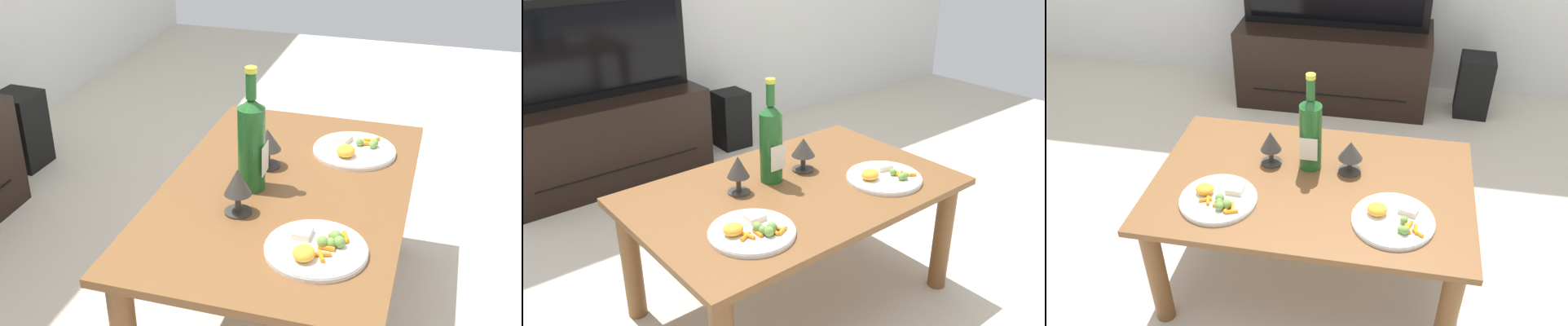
% 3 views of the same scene
% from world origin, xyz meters
% --- Properties ---
extents(ground_plane, '(6.40, 6.40, 0.00)m').
position_xyz_m(ground_plane, '(0.00, 0.00, 0.00)').
color(ground_plane, beige).
extents(dining_table, '(1.15, 0.73, 0.48)m').
position_xyz_m(dining_table, '(0.00, 0.00, 0.40)').
color(dining_table, brown).
rests_on(dining_table, ground_plane).
extents(tv_stand, '(1.12, 0.44, 0.48)m').
position_xyz_m(tv_stand, '(-0.12, 1.47, 0.24)').
color(tv_stand, black).
rests_on(tv_stand, ground_plane).
extents(floor_speaker, '(0.20, 0.20, 0.36)m').
position_xyz_m(floor_speaker, '(0.71, 1.46, 0.18)').
color(floor_speaker, black).
rests_on(floor_speaker, ground_plane).
extents(wine_bottle, '(0.08, 0.08, 0.38)m').
position_xyz_m(wine_bottle, '(-0.02, 0.10, 0.64)').
color(wine_bottle, '#1E5923').
rests_on(wine_bottle, dining_table).
extents(goblet_left, '(0.08, 0.08, 0.14)m').
position_xyz_m(goblet_left, '(-0.17, 0.09, 0.58)').
color(goblet_left, '#38332D').
rests_on(goblet_left, dining_table).
extents(goblet_right, '(0.09, 0.09, 0.13)m').
position_xyz_m(goblet_right, '(0.13, 0.09, 0.57)').
color(goblet_right, '#38332D').
rests_on(goblet_right, dining_table).
extents(dinner_plate_left, '(0.27, 0.27, 0.05)m').
position_xyz_m(dinner_plate_left, '(-0.30, -0.16, 0.50)').
color(dinner_plate_left, white).
rests_on(dinner_plate_left, dining_table).
extents(dinner_plate_right, '(0.27, 0.27, 0.05)m').
position_xyz_m(dinner_plate_right, '(0.30, -0.16, 0.50)').
color(dinner_plate_right, white).
rests_on(dinner_plate_right, dining_table).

